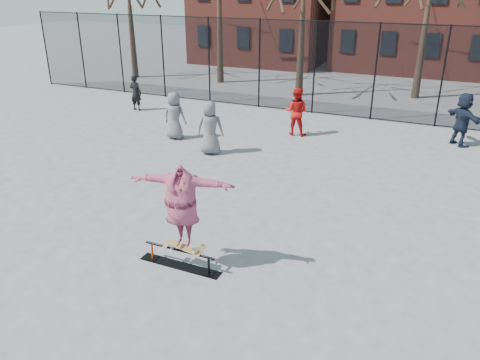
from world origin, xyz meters
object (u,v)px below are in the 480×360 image
at_px(bystander_grey, 175,116).
at_px(skate_rail, 180,259).
at_px(skateboard, 184,248).
at_px(bystander_black, 136,93).
at_px(bystander_extra, 210,128).
at_px(bystander_navy, 463,119).
at_px(skater, 182,208).
at_px(bystander_red, 296,112).

bearing_deg(bystander_grey, skate_rail, 116.69).
distance_m(skateboard, bystander_grey, 8.79).
distance_m(bystander_black, bystander_extra, 7.01).
bearing_deg(bystander_extra, skate_rail, 91.66).
bearing_deg(bystander_grey, bystander_black, -42.34).
relative_size(skate_rail, bystander_navy, 0.96).
relative_size(skater, bystander_red, 1.17).
bearing_deg(bystander_red, skateboard, 91.39).
height_order(bystander_red, bystander_navy, bystander_navy).
height_order(skateboard, bystander_extra, bystander_extra).
distance_m(bystander_grey, bystander_black, 4.84).
relative_size(bystander_black, bystander_navy, 0.84).
bearing_deg(skateboard, skater, 90.00).
bearing_deg(bystander_navy, bystander_extra, 76.99).
xyz_separation_m(skater, bystander_red, (-0.79, 9.72, -0.46)).
bearing_deg(skate_rail, bystander_red, 93.94).
bearing_deg(bystander_extra, skateboard, 92.56).
bearing_deg(bystander_extra, bystander_black, -53.99).
bearing_deg(skate_rail, bystander_black, 129.64).
distance_m(skate_rail, bystander_extra, 7.00).
bearing_deg(bystander_navy, bystander_black, 49.69).
xyz_separation_m(skateboard, bystander_grey, (-4.76, 7.38, 0.43)).
relative_size(skater, bystander_extra, 1.15).
relative_size(skater, bystander_navy, 1.11).
bearing_deg(bystander_grey, skateboard, 117.35).
xyz_separation_m(skate_rail, skater, (0.12, 0.00, 1.21)).
relative_size(skateboard, bystander_grey, 0.48).
height_order(skate_rail, bystander_extra, bystander_extra).
xyz_separation_m(skater, bystander_black, (-8.63, 10.28, -0.56)).
relative_size(skate_rail, skater, 0.87).
distance_m(skateboard, skater, 0.91).
bearing_deg(skater, skateboard, -102.19).
distance_m(bystander_navy, bystander_extra, 9.00).
bearing_deg(bystander_grey, skater, 117.35).
distance_m(skate_rail, bystander_grey, 8.75).
relative_size(skateboard, bystander_navy, 0.44).
relative_size(skater, bystander_grey, 1.20).
relative_size(skater, bystander_black, 1.32).
bearing_deg(skater, bystander_navy, 53.21).
bearing_deg(bystander_navy, bystander_grey, 66.93).
bearing_deg(bystander_grey, bystander_navy, -165.44).
distance_m(skate_rail, bystander_black, 13.36).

